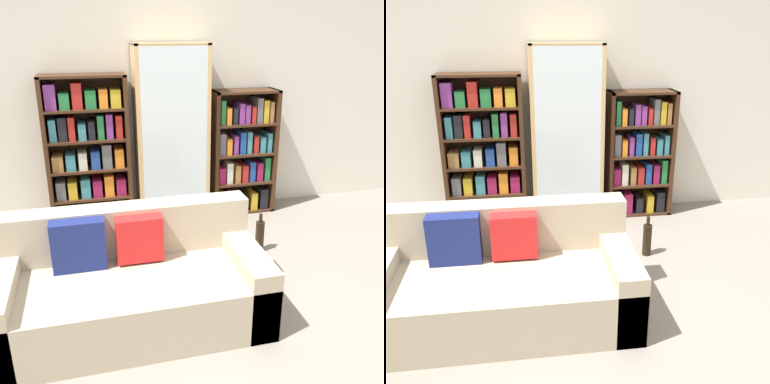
% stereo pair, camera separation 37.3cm
% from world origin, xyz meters
% --- Properties ---
extents(ground_plane, '(16.00, 16.00, 0.00)m').
position_xyz_m(ground_plane, '(0.00, 0.00, 0.00)').
color(ground_plane, gray).
extents(wall_back, '(6.00, 0.06, 2.70)m').
position_xyz_m(wall_back, '(0.00, 2.37, 1.35)').
color(wall_back, silver).
rests_on(wall_back, ground).
extents(couch, '(1.84, 0.85, 0.77)m').
position_xyz_m(couch, '(-0.56, 0.45, 0.27)').
color(couch, tan).
rests_on(couch, ground).
extents(bookshelf_left, '(0.82, 0.32, 1.55)m').
position_xyz_m(bookshelf_left, '(-0.77, 2.17, 0.76)').
color(bookshelf_left, '#3D2314').
rests_on(bookshelf_left, ground).
extents(display_cabinet, '(0.74, 0.36, 1.83)m').
position_xyz_m(display_cabinet, '(0.09, 2.15, 0.91)').
color(display_cabinet, tan).
rests_on(display_cabinet, ground).
extents(bookshelf_right, '(0.71, 0.32, 1.35)m').
position_xyz_m(bookshelf_right, '(0.88, 2.17, 0.65)').
color(bookshelf_right, '#3D2314').
rests_on(bookshelf_right, ground).
extents(wine_bottle, '(0.08, 0.08, 0.38)m').
position_xyz_m(wine_bottle, '(0.71, 1.18, 0.15)').
color(wine_bottle, black).
rests_on(wine_bottle, ground).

